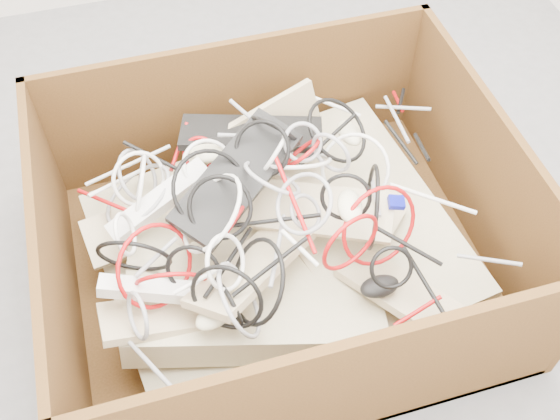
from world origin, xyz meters
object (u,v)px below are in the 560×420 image
object	(u,v)px
power_strip_left	(159,201)
vga_plug	(396,202)
cardboard_box	(276,251)
power_strip_right	(150,290)

from	to	relation	value
power_strip_left	vga_plug	distance (m)	0.66
cardboard_box	vga_plug	size ratio (longest dim) A/B	29.02
cardboard_box	power_strip_right	xyz separation A→B (m)	(-0.38, -0.16, 0.20)
power_strip_left	power_strip_right	size ratio (longest dim) A/B	1.24
power_strip_left	vga_plug	world-z (taller)	power_strip_left
vga_plug	power_strip_right	bearing A→B (deg)	-160.39
cardboard_box	power_strip_left	size ratio (longest dim) A/B	4.02
power_strip_left	power_strip_right	distance (m)	0.28
cardboard_box	power_strip_right	distance (m)	0.46
vga_plug	power_strip_left	bearing A→B (deg)	176.95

